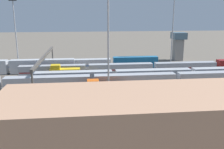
{
  "coord_description": "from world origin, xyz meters",
  "views": [
    {
      "loc": [
        11.28,
        79.02,
        22.4
      ],
      "look_at": [
        3.01,
        2.19,
        2.5
      ],
      "focal_mm": 39.75,
      "sensor_mm": 36.0,
      "label": 1
    }
  ],
  "objects_px": {
    "light_mast_0": "(15,24)",
    "maintenance_shed": "(182,120)",
    "train_on_track_3": "(64,73)",
    "train_on_track_0": "(76,64)",
    "train_on_track_5": "(153,77)",
    "train_on_track_2": "(148,68)",
    "light_mast_1": "(108,27)",
    "signal_gantry": "(44,59)",
    "train_on_track_7": "(104,91)",
    "train_on_track_1": "(9,67)",
    "train_on_track_6": "(92,84)",
    "light_mast_2": "(173,17)",
    "control_tower": "(178,44)"
  },
  "relations": [
    {
      "from": "light_mast_1",
      "to": "maintenance_shed",
      "type": "height_order",
      "value": "light_mast_1"
    },
    {
      "from": "train_on_track_2",
      "to": "train_on_track_7",
      "type": "distance_m",
      "value": 30.83
    },
    {
      "from": "train_on_track_2",
      "to": "light_mast_1",
      "type": "xyz_separation_m",
      "value": [
        16.96,
        27.35,
        16.73
      ]
    },
    {
      "from": "train_on_track_0",
      "to": "train_on_track_1",
      "type": "bearing_deg",
      "value": 11.82
    },
    {
      "from": "light_mast_1",
      "to": "signal_gantry",
      "type": "xyz_separation_m",
      "value": [
        18.52,
        -19.85,
        -11.07
      ]
    },
    {
      "from": "train_on_track_3",
      "to": "train_on_track_5",
      "type": "bearing_deg",
      "value": 160.15
    },
    {
      "from": "train_on_track_5",
      "to": "train_on_track_3",
      "type": "bearing_deg",
      "value": -19.85
    },
    {
      "from": "maintenance_shed",
      "to": "train_on_track_5",
      "type": "bearing_deg",
      "value": -97.74
    },
    {
      "from": "light_mast_1",
      "to": "maintenance_shed",
      "type": "bearing_deg",
      "value": 114.09
    },
    {
      "from": "train_on_track_7",
      "to": "signal_gantry",
      "type": "xyz_separation_m",
      "value": [
        17.44,
        -17.5,
        5.58
      ]
    },
    {
      "from": "train_on_track_3",
      "to": "signal_gantry",
      "type": "relative_size",
      "value": 0.25
    },
    {
      "from": "signal_gantry",
      "to": "light_mast_2",
      "type": "bearing_deg",
      "value": -157.63
    },
    {
      "from": "light_mast_1",
      "to": "signal_gantry",
      "type": "height_order",
      "value": "light_mast_1"
    },
    {
      "from": "train_on_track_0",
      "to": "light_mast_1",
      "type": "distance_m",
      "value": 42.01
    },
    {
      "from": "train_on_track_3",
      "to": "signal_gantry",
      "type": "distance_m",
      "value": 8.35
    },
    {
      "from": "train_on_track_3",
      "to": "train_on_track_0",
      "type": "height_order",
      "value": "train_on_track_3"
    },
    {
      "from": "train_on_track_1",
      "to": "train_on_track_6",
      "type": "relative_size",
      "value": 0.49
    },
    {
      "from": "train_on_track_1",
      "to": "light_mast_2",
      "type": "distance_m",
      "value": 66.19
    },
    {
      "from": "train_on_track_1",
      "to": "maintenance_shed",
      "type": "height_order",
      "value": "maintenance_shed"
    },
    {
      "from": "train_on_track_3",
      "to": "signal_gantry",
      "type": "height_order",
      "value": "signal_gantry"
    },
    {
      "from": "signal_gantry",
      "to": "maintenance_shed",
      "type": "bearing_deg",
      "value": 123.99
    },
    {
      "from": "train_on_track_5",
      "to": "train_on_track_7",
      "type": "height_order",
      "value": "same"
    },
    {
      "from": "train_on_track_5",
      "to": "train_on_track_2",
      "type": "height_order",
      "value": "train_on_track_5"
    },
    {
      "from": "train_on_track_6",
      "to": "train_on_track_1",
      "type": "bearing_deg",
      "value": -40.27
    },
    {
      "from": "light_mast_0",
      "to": "maintenance_shed",
      "type": "bearing_deg",
      "value": 123.64
    },
    {
      "from": "maintenance_shed",
      "to": "control_tower",
      "type": "height_order",
      "value": "control_tower"
    },
    {
      "from": "train_on_track_3",
      "to": "train_on_track_5",
      "type": "distance_m",
      "value": 29.45
    },
    {
      "from": "train_on_track_0",
      "to": "train_on_track_6",
      "type": "relative_size",
      "value": 0.69
    },
    {
      "from": "train_on_track_1",
      "to": "light_mast_0",
      "type": "relative_size",
      "value": 1.73
    },
    {
      "from": "train_on_track_6",
      "to": "maintenance_shed",
      "type": "bearing_deg",
      "value": 115.04
    },
    {
      "from": "train_on_track_3",
      "to": "train_on_track_0",
      "type": "bearing_deg",
      "value": -102.47
    },
    {
      "from": "light_mast_0",
      "to": "signal_gantry",
      "type": "relative_size",
      "value": 0.68
    },
    {
      "from": "train_on_track_6",
      "to": "light_mast_1",
      "type": "xyz_separation_m",
      "value": [
        -3.89,
        7.35,
        16.21
      ]
    },
    {
      "from": "signal_gantry",
      "to": "maintenance_shed",
      "type": "relative_size",
      "value": 0.67
    },
    {
      "from": "train_on_track_5",
      "to": "maintenance_shed",
      "type": "distance_m",
      "value": 35.37
    },
    {
      "from": "train_on_track_0",
      "to": "signal_gantry",
      "type": "xyz_separation_m",
      "value": [
        9.02,
        17.5,
        5.65
      ]
    },
    {
      "from": "train_on_track_7",
      "to": "light_mast_1",
      "type": "height_order",
      "value": "light_mast_1"
    },
    {
      "from": "train_on_track_7",
      "to": "signal_gantry",
      "type": "distance_m",
      "value": 25.33
    },
    {
      "from": "train_on_track_5",
      "to": "train_on_track_7",
      "type": "relative_size",
      "value": 7.14
    },
    {
      "from": "light_mast_0",
      "to": "maintenance_shed",
      "type": "xyz_separation_m",
      "value": [
        -42.32,
        63.59,
        -12.52
      ]
    },
    {
      "from": "train_on_track_1",
      "to": "light_mast_1",
      "type": "height_order",
      "value": "light_mast_1"
    },
    {
      "from": "train_on_track_2",
      "to": "light_mast_2",
      "type": "distance_m",
      "value": 25.46
    },
    {
      "from": "light_mast_0",
      "to": "light_mast_1",
      "type": "height_order",
      "value": "light_mast_1"
    },
    {
      "from": "train_on_track_5",
      "to": "train_on_track_7",
      "type": "distance_m",
      "value": 18.83
    },
    {
      "from": "train_on_track_5",
      "to": "train_on_track_0",
      "type": "bearing_deg",
      "value": -45.72
    },
    {
      "from": "train_on_track_1",
      "to": "train_on_track_0",
      "type": "height_order",
      "value": "train_on_track_1"
    },
    {
      "from": "train_on_track_6",
      "to": "signal_gantry",
      "type": "relative_size",
      "value": 2.39
    },
    {
      "from": "control_tower",
      "to": "train_on_track_0",
      "type": "bearing_deg",
      "value": 16.19
    },
    {
      "from": "train_on_track_7",
      "to": "light_mast_2",
      "type": "bearing_deg",
      "value": -129.69
    },
    {
      "from": "train_on_track_7",
      "to": "light_mast_2",
      "type": "height_order",
      "value": "light_mast_2"
    }
  ]
}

